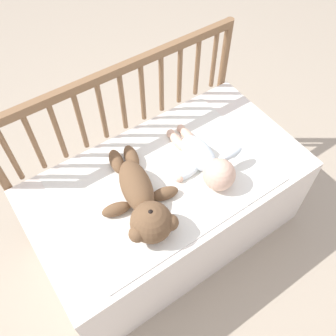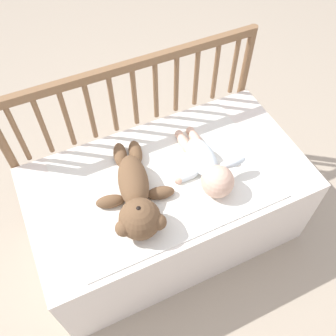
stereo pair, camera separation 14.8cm
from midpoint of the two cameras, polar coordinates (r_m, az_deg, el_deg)
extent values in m
plane|color=tan|center=(1.93, -2.21, -9.41)|extent=(12.00, 12.00, 0.00)
cube|color=white|center=(1.73, -2.44, -5.93)|extent=(1.16, 0.63, 0.46)
cylinder|color=brown|center=(1.72, -25.09, -3.65)|extent=(0.04, 0.04, 0.80)
cylinder|color=brown|center=(1.99, 5.79, 11.72)|extent=(0.04, 0.04, 0.80)
cube|color=brown|center=(1.51, -10.47, 14.34)|extent=(1.12, 0.03, 0.04)
cylinder|color=brown|center=(1.56, -25.54, 1.73)|extent=(0.02, 0.02, 0.30)
cylinder|color=brown|center=(1.56, -22.31, 3.39)|extent=(0.02, 0.02, 0.30)
cylinder|color=brown|center=(1.57, -19.07, 5.03)|extent=(0.02, 0.02, 0.30)
cylinder|color=brown|center=(1.58, -15.86, 6.64)|extent=(0.02, 0.02, 0.30)
cylinder|color=brown|center=(1.60, -12.69, 8.20)|extent=(0.02, 0.02, 0.30)
cylinder|color=brown|center=(1.62, -9.58, 9.69)|extent=(0.02, 0.02, 0.30)
cylinder|color=brown|center=(1.65, -6.55, 11.11)|extent=(0.02, 0.02, 0.30)
cylinder|color=brown|center=(1.68, -3.60, 12.45)|extent=(0.02, 0.02, 0.30)
cylinder|color=brown|center=(1.72, -0.75, 13.69)|extent=(0.02, 0.02, 0.30)
cylinder|color=brown|center=(1.77, 1.99, 14.85)|extent=(0.02, 0.02, 0.30)
cylinder|color=brown|center=(1.82, 4.62, 15.92)|extent=(0.02, 0.02, 0.30)
cube|color=white|center=(1.53, -3.48, -1.72)|extent=(0.84, 0.58, 0.01)
ellipsoid|color=brown|center=(1.45, -7.88, -2.84)|extent=(0.17, 0.27, 0.12)
sphere|color=brown|center=(1.34, -5.76, -8.47)|extent=(0.15, 0.15, 0.15)
sphere|color=tan|center=(1.30, -5.91, -7.59)|extent=(0.06, 0.06, 0.06)
sphere|color=black|center=(1.28, -6.01, -7.01)|extent=(0.02, 0.02, 0.02)
sphere|color=brown|center=(1.33, -2.87, -8.53)|extent=(0.06, 0.06, 0.06)
sphere|color=brown|center=(1.32, -7.98, -10.16)|extent=(0.06, 0.06, 0.06)
ellipsoid|color=brown|center=(1.46, -3.44, -4.13)|extent=(0.12, 0.08, 0.05)
ellipsoid|color=brown|center=(1.44, -10.84, -6.43)|extent=(0.12, 0.08, 0.05)
ellipsoid|color=brown|center=(1.57, -8.30, 1.49)|extent=(0.08, 0.13, 0.06)
ellipsoid|color=brown|center=(1.57, -10.55, 0.81)|extent=(0.08, 0.13, 0.06)
ellipsoid|color=white|center=(1.55, 1.83, 2.17)|extent=(0.12, 0.21, 0.09)
sphere|color=beige|center=(1.46, 4.93, -1.19)|extent=(0.13, 0.13, 0.13)
ellipsoid|color=white|center=(1.51, 6.69, 1.94)|extent=(0.12, 0.05, 0.04)
ellipsoid|color=white|center=(1.52, -0.04, -1.08)|extent=(0.12, 0.05, 0.04)
sphere|color=beige|center=(1.59, 6.65, 2.04)|extent=(0.03, 0.03, 0.03)
sphere|color=beige|center=(1.50, -1.05, -1.80)|extent=(0.03, 0.03, 0.03)
ellipsoid|color=beige|center=(1.64, 0.49, 4.65)|extent=(0.05, 0.12, 0.04)
ellipsoid|color=beige|center=(1.62, -1.16, 3.89)|extent=(0.05, 0.12, 0.04)
sphere|color=beige|center=(1.67, -0.55, 5.87)|extent=(0.04, 0.04, 0.04)
sphere|color=beige|center=(1.65, -2.18, 5.14)|extent=(0.04, 0.04, 0.04)
camera|label=1|loc=(0.07, -92.87, -3.86)|focal=40.00mm
camera|label=2|loc=(0.07, 87.13, 3.86)|focal=40.00mm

